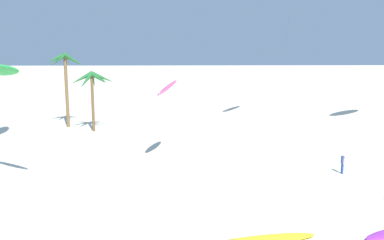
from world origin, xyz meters
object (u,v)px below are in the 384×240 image
Objects in this scene: palm_tree_0 at (66,66)px; palm_tree_1 at (92,81)px; flying_kite_4 at (167,88)px; grounded_kite_0 at (263,240)px; person_foreground_walker at (343,163)px.

palm_tree_1 is at bearing -35.06° from palm_tree_0.
flying_kite_4 reaches higher than grounded_kite_0.
flying_kite_4 is at bearing -54.82° from palm_tree_1.
grounded_kite_0 is 3.76× the size of person_foreground_walker.
palm_tree_0 is 5.32× the size of person_foreground_walker.
palm_tree_0 is at bearing 144.94° from palm_tree_1.
palm_tree_0 is 20.31m from flying_kite_4.
flying_kite_4 is (9.24, -13.11, 0.83)m from palm_tree_1.
flying_kite_4 reaches higher than palm_tree_1.
person_foreground_walker is at bearing -15.56° from flying_kite_4.
flying_kite_4 is 19.02m from grounded_kite_0.
palm_tree_1 is 34.04m from grounded_kite_0.
palm_tree_1 is at bearing 116.88° from grounded_kite_0.
person_foreground_walker is at bearing -35.61° from palm_tree_0.
palm_tree_1 is 4.13× the size of person_foreground_walker.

